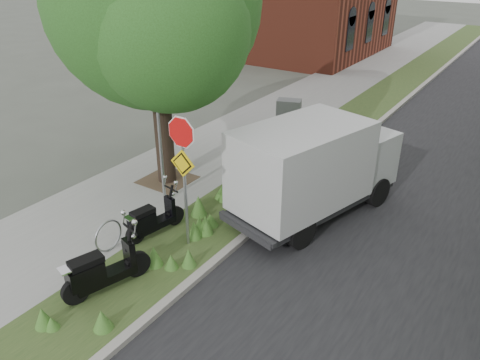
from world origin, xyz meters
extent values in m
plane|color=#4C5147|center=(0.00, 0.00, 0.00)|extent=(120.00, 120.00, 0.00)
cube|color=gray|center=(-4.25, 10.00, 0.06)|extent=(3.50, 60.00, 0.12)
cube|color=#2D471E|center=(-1.50, 10.00, 0.06)|extent=(2.00, 60.00, 0.12)
cube|color=#9E9991|center=(-0.50, 10.00, 0.07)|extent=(0.20, 60.00, 0.13)
cube|color=black|center=(3.00, 10.00, 0.01)|extent=(7.00, 60.00, 0.01)
cylinder|color=black|center=(-4.00, 2.80, 2.36)|extent=(0.52, 0.52, 4.48)
sphere|color=#27511B|center=(-4.00, 2.80, 5.08)|extent=(5.40, 5.40, 5.40)
sphere|color=#27511B|center=(-5.21, 3.61, 4.41)|extent=(4.05, 4.05, 4.05)
sphere|color=#27511B|center=(-2.92, 2.12, 4.54)|extent=(3.78, 3.78, 3.78)
cube|color=#473828|center=(-4.00, 2.80, 0.12)|extent=(1.40, 1.40, 0.01)
cylinder|color=#A5A8AD|center=(-3.20, 1.80, 2.12)|extent=(0.08, 0.08, 4.00)
torus|color=#A5A8AD|center=(-2.70, -0.60, 0.50)|extent=(0.05, 0.77, 0.77)
cube|color=#A5A8AD|center=(-2.70, -0.96, 0.14)|extent=(0.06, 0.06, 0.04)
cube|color=#A5A8AD|center=(-2.70, -0.24, 0.14)|extent=(0.06, 0.06, 0.04)
cylinder|color=#A5A8AD|center=(-1.40, 0.60, 1.62)|extent=(0.07, 0.07, 3.00)
cylinder|color=red|center=(-1.40, 0.57, 2.87)|extent=(0.86, 0.03, 0.86)
cylinder|color=white|center=(-1.40, 0.58, 2.87)|extent=(0.94, 0.02, 0.94)
cube|color=yellow|center=(-1.40, 0.57, 2.17)|extent=(0.64, 0.03, 0.64)
cylinder|color=black|center=(-1.52, -0.89, 0.40)|extent=(0.28, 0.57, 0.56)
cylinder|color=black|center=(-1.90, -2.16, 0.40)|extent=(0.28, 0.57, 0.56)
cube|color=black|center=(-1.72, -1.58, 0.42)|extent=(0.69, 1.28, 0.19)
cube|color=black|center=(-1.83, -1.93, 0.68)|extent=(0.56, 0.77, 0.43)
cube|color=black|center=(-1.81, -1.88, 0.95)|extent=(0.49, 0.70, 0.13)
cylinder|color=black|center=(-2.20, 1.07, 0.36)|extent=(0.20, 0.50, 0.48)
cylinder|color=black|center=(-2.40, -0.07, 0.36)|extent=(0.20, 0.50, 0.48)
cube|color=black|center=(-2.31, 0.45, 0.38)|extent=(0.51, 1.11, 0.17)
cube|color=black|center=(-2.37, 0.13, 0.60)|extent=(0.44, 0.66, 0.37)
cube|color=black|center=(-2.36, 0.18, 0.85)|extent=(0.38, 0.60, 0.11)
cube|color=#262628|center=(0.30, 3.57, 0.45)|extent=(2.95, 5.00, 0.16)
cube|color=#B7BABC|center=(0.78, 5.32, 1.21)|extent=(2.08, 1.68, 1.42)
cube|color=silver|center=(0.17, 3.10, 1.56)|extent=(2.77, 3.76, 1.95)
cube|color=#262628|center=(-2.88, 8.15, 0.14)|extent=(1.11, 0.92, 0.04)
cube|color=slate|center=(-2.88, 8.15, 0.75)|extent=(0.97, 0.78, 1.27)
camera|label=1|loc=(4.63, -6.26, 6.31)|focal=35.00mm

